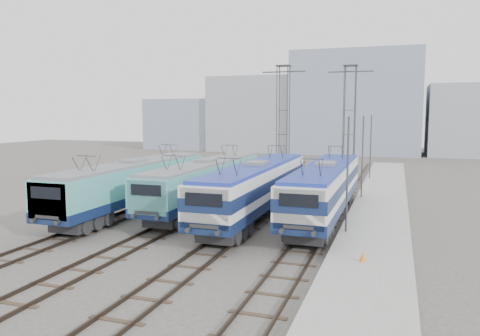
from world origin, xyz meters
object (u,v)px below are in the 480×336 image
safety_cone (363,256)px  catenary_tower_east (349,119)px  catenary_tower_west (283,119)px  locomotive_far_left (133,182)px  mast_rear (371,148)px  mast_front (347,177)px  mast_mid (362,159)px  locomotive_center_left (205,181)px  locomotive_far_right (325,186)px  locomotive_center_right (256,185)px

safety_cone → catenary_tower_east: bearing=97.1°
catenary_tower_west → safety_cone: catenary_tower_west is taller
locomotive_far_left → safety_cone: bearing=-23.5°
catenary_tower_west → mast_rear: bearing=24.9°
catenary_tower_west → mast_front: bearing=-66.7°
mast_mid → locomotive_center_left: bearing=-145.5°
mast_front → mast_mid: same height
locomotive_far_left → catenary_tower_west: catenary_tower_west is taller
mast_front → safety_cone: 6.32m
locomotive_far_left → locomotive_far_right: (13.50, 2.20, 0.07)m
locomotive_center_right → mast_mid: 11.30m
catenary_tower_west → catenary_tower_east: (6.50, 2.00, 0.00)m
safety_cone → mast_mid: bearing=94.4°
locomotive_far_right → catenary_tower_east: 18.47m
catenary_tower_west → catenary_tower_east: same height
mast_mid → safety_cone: mast_mid is taller
locomotive_center_right → locomotive_far_right: locomotive_center_right is taller
locomotive_center_left → locomotive_center_right: (4.50, -1.81, 0.13)m
catenary_tower_west → catenary_tower_east: size_ratio=1.00×
catenary_tower_west → mast_rear: catenary_tower_west is taller
catenary_tower_west → mast_mid: bearing=-42.9°
locomotive_center_left → mast_front: mast_front is taller
catenary_tower_west → mast_rear: (8.60, 4.00, -3.14)m
locomotive_center_left → safety_cone: size_ratio=36.00×
catenary_tower_east → mast_front: 22.32m
catenary_tower_east → safety_cone: size_ratio=24.50×
catenary_tower_west → safety_cone: size_ratio=24.50×
locomotive_center_right → safety_cone: (7.68, -8.15, -1.79)m
locomotive_center_left → locomotive_far_right: bearing=-3.2°
locomotive_far_right → mast_rear: 20.08m
mast_front → mast_rear: bearing=90.0°
locomotive_far_right → mast_front: bearing=-65.4°
locomotive_center_right → locomotive_center_left: bearing=158.1°
catenary_tower_east → mast_front: (2.10, -22.00, -3.14)m
mast_rear → mast_front: bearing=-90.0°
mast_front → mast_mid: bearing=90.0°
locomotive_center_right → catenary_tower_west: (-2.25, 17.27, 4.31)m
locomotive_center_right → catenary_tower_east: (4.25, 19.27, 4.31)m
locomotive_center_left → safety_cone: (12.18, -9.96, -1.66)m
locomotive_far_left → catenary_tower_east: 24.52m
safety_cone → locomotive_center_left: bearing=140.7°
locomotive_far_left → mast_front: 15.51m
locomotive_far_left → mast_mid: bearing=33.5°
mast_front → safety_cone: size_ratio=14.29×
catenary_tower_west → mast_mid: size_ratio=1.71×
locomotive_far_left → locomotive_center_right: locomotive_center_right is taller
catenary_tower_east → locomotive_center_right: bearing=-102.4°
locomotive_center_right → catenary_tower_east: catenary_tower_east is taller
mast_front → mast_rear: same height
locomotive_far_right → catenary_tower_west: catenary_tower_west is taller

